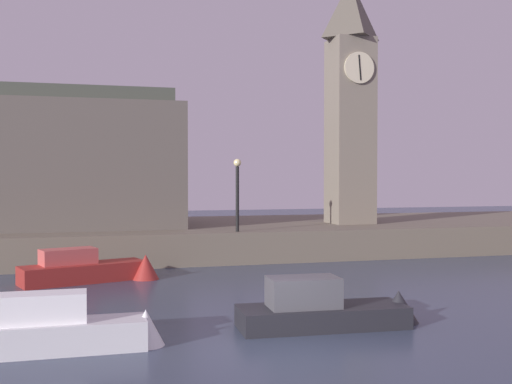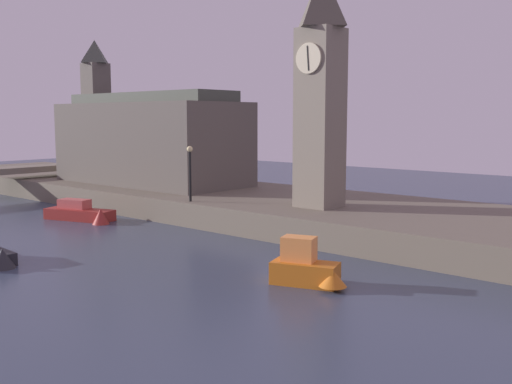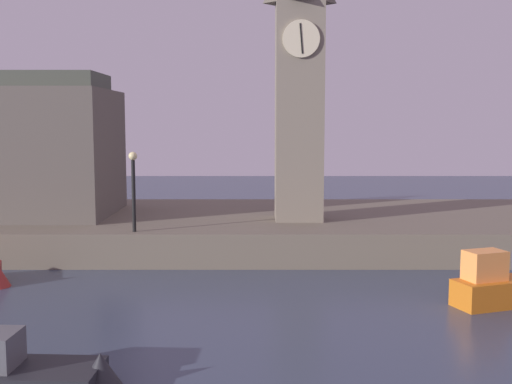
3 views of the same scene
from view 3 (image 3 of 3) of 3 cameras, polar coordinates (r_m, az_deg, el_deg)
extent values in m
cube|color=#6B6051|center=(33.37, -13.24, -3.17)|extent=(70.00, 12.00, 1.50)
cube|color=slate|center=(30.22, 3.72, 7.03)|extent=(2.20, 2.20, 10.07)
cylinder|color=beige|center=(29.29, 3.92, 13.52)|extent=(1.67, 0.12, 1.67)
cube|color=black|center=(29.22, 3.93, 13.54)|extent=(0.17, 0.04, 1.34)
cylinder|color=black|center=(27.39, -11.01, -0.37)|extent=(0.16, 0.16, 3.04)
sphere|color=#F2E099|center=(27.25, -11.08, 3.18)|extent=(0.36, 0.36, 0.36)
cube|color=orange|center=(23.00, 20.30, -8.44)|extent=(2.88, 2.00, 0.90)
cube|color=#FF9947|center=(22.68, 19.64, -6.18)|extent=(1.51, 1.23, 0.99)
cube|color=#232328|center=(16.32, -21.91, -15.21)|extent=(4.62, 1.80, 0.58)
cone|color=#232328|center=(15.64, -13.84, -15.78)|extent=(1.49, 1.49, 1.14)
camera|label=1|loc=(12.29, -97.20, -10.54)|focal=44.03mm
camera|label=2|loc=(21.78, 84.27, 1.77)|focal=41.72mm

